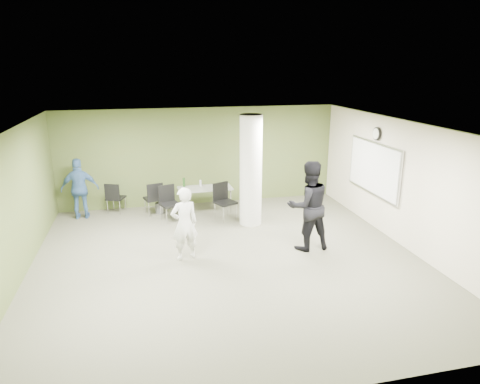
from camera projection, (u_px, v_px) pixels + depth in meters
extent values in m
plane|color=#4D4D3D|center=(228.00, 260.00, 9.01)|extent=(8.00, 8.00, 0.00)
plane|color=white|center=(227.00, 127.00, 8.21)|extent=(8.00, 8.00, 0.00)
cube|color=#54602D|center=(200.00, 157.00, 12.34)|extent=(8.00, 2.80, 0.02)
cube|color=#54602D|center=(11.00, 211.00, 7.74)|extent=(0.02, 8.00, 2.80)
cube|color=beige|center=(404.00, 184.00, 9.47)|extent=(0.02, 8.00, 2.80)
cylinder|color=silver|center=(251.00, 171.00, 10.69)|extent=(0.56, 0.56, 2.80)
cube|color=silver|center=(374.00, 168.00, 10.55)|extent=(0.04, 2.30, 1.30)
cube|color=white|center=(373.00, 168.00, 10.54)|extent=(0.02, 2.20, 1.20)
cylinder|color=black|center=(377.00, 134.00, 10.31)|extent=(0.05, 0.32, 0.32)
cylinder|color=white|center=(376.00, 134.00, 10.30)|extent=(0.02, 0.26, 0.26)
cube|color=gray|center=(205.00, 188.00, 11.77)|extent=(1.49, 0.67, 0.04)
cylinder|color=silver|center=(182.00, 205.00, 11.48)|extent=(0.04, 0.04, 0.66)
cylinder|color=silver|center=(231.00, 201.00, 11.78)|extent=(0.04, 0.04, 0.66)
cylinder|color=silver|center=(180.00, 199.00, 11.96)|extent=(0.04, 0.04, 0.66)
cylinder|color=silver|center=(227.00, 196.00, 12.26)|extent=(0.04, 0.04, 0.66)
cylinder|color=#204517|center=(184.00, 182.00, 11.81)|extent=(0.07, 0.07, 0.25)
cylinder|color=#B2B2B7|center=(201.00, 183.00, 11.86)|extent=(0.06, 0.06, 0.18)
cylinder|color=#4C4C4C|center=(160.00, 208.00, 11.80)|extent=(0.26, 0.26, 0.30)
cube|color=black|center=(116.00, 198.00, 11.77)|extent=(0.57, 0.57, 0.05)
cube|color=black|center=(112.00, 192.00, 11.51)|extent=(0.40, 0.19, 0.42)
cylinder|color=silver|center=(125.00, 204.00, 11.97)|extent=(0.02, 0.02, 0.41)
cylinder|color=silver|center=(113.00, 203.00, 12.03)|extent=(0.02, 0.02, 0.41)
cylinder|color=silver|center=(120.00, 208.00, 11.64)|extent=(0.02, 0.02, 0.41)
cylinder|color=silver|center=(108.00, 207.00, 11.69)|extent=(0.02, 0.02, 0.41)
cube|color=black|center=(153.00, 199.00, 11.63)|extent=(0.56, 0.56, 0.05)
cube|color=black|center=(155.00, 192.00, 11.38)|extent=(0.43, 0.15, 0.45)
cylinder|color=silver|center=(159.00, 204.00, 11.94)|extent=(0.02, 0.02, 0.43)
cylinder|color=silver|center=(145.00, 206.00, 11.77)|extent=(0.02, 0.02, 0.43)
cylinder|color=silver|center=(163.00, 208.00, 11.62)|extent=(0.02, 0.02, 0.43)
cylinder|color=silver|center=(149.00, 210.00, 11.45)|extent=(0.02, 0.02, 0.43)
cube|color=black|center=(170.00, 204.00, 11.13)|extent=(0.59, 0.59, 0.05)
cube|color=black|center=(167.00, 193.00, 11.23)|extent=(0.43, 0.19, 0.45)
cylinder|color=silver|center=(167.00, 216.00, 10.94)|extent=(0.02, 0.02, 0.43)
cylinder|color=silver|center=(180.00, 214.00, 11.14)|extent=(0.02, 0.02, 0.43)
cylinder|color=silver|center=(161.00, 212.00, 11.25)|extent=(0.02, 0.02, 0.43)
cylinder|color=silver|center=(174.00, 210.00, 11.45)|extent=(0.02, 0.02, 0.43)
cube|color=black|center=(225.00, 203.00, 11.22)|extent=(0.64, 0.64, 0.05)
cube|color=black|center=(220.00, 191.00, 11.31)|extent=(0.44, 0.22, 0.47)
cylinder|color=silver|center=(223.00, 215.00, 11.02)|extent=(0.02, 0.02, 0.45)
cylinder|color=silver|center=(236.00, 212.00, 11.25)|extent=(0.02, 0.02, 0.45)
cylinder|color=silver|center=(215.00, 211.00, 11.33)|extent=(0.02, 0.02, 0.45)
cylinder|color=silver|center=(227.00, 208.00, 11.56)|extent=(0.02, 0.02, 0.45)
imported|color=silver|center=(184.00, 224.00, 8.85)|extent=(0.64, 0.49, 1.57)
imported|color=black|center=(308.00, 206.00, 9.31)|extent=(1.02, 0.82, 2.00)
imported|color=#3C6196|center=(80.00, 189.00, 11.24)|extent=(0.96, 0.41, 1.63)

